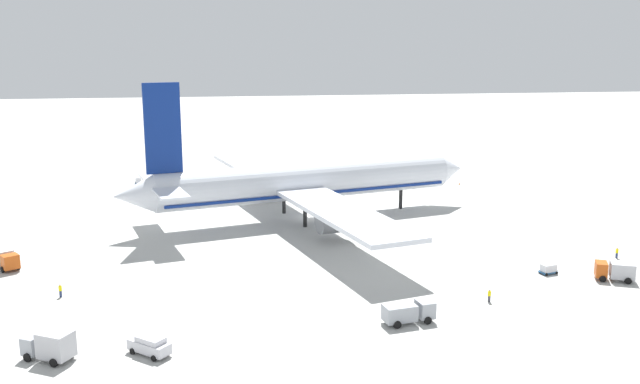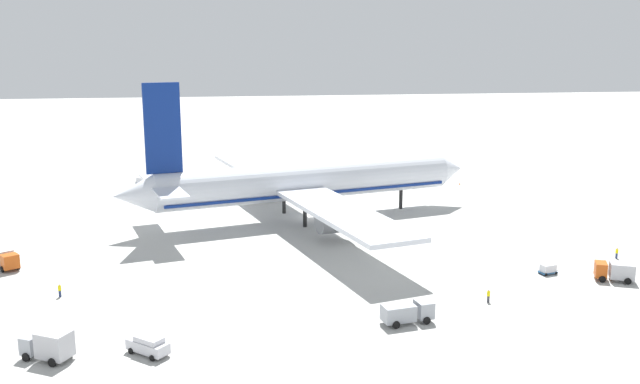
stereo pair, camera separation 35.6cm
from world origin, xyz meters
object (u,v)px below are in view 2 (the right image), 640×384
object	(u,v)px
service_truck_0	(49,344)
baggage_cart_0	(139,180)
service_truck_2	(5,258)
ground_worker_1	(60,290)
airliner	(302,183)
service_truck_3	(615,271)
traffic_cone_0	(460,183)
traffic_cone_3	(312,174)
traffic_cone_1	(149,188)
service_truck_1	(407,312)
service_van	(148,345)
ground_worker_0	(488,296)
ground_worker_2	(617,253)
baggage_cart_2	(548,269)
traffic_cone_2	(417,181)

from	to	relation	value
service_truck_0	baggage_cart_0	distance (m)	90.33
service_truck_2	ground_worker_1	xyz separation A→B (m)	(10.17, -13.47, -0.57)
airliner	service_truck_3	bearing A→B (deg)	-46.66
traffic_cone_0	traffic_cone_3	xyz separation A→B (m)	(-31.56, 16.51, 0.00)
traffic_cone_0	traffic_cone_1	distance (m)	69.74
service_truck_1	traffic_cone_1	distance (m)	88.22
service_van	ground_worker_0	xyz separation A→B (m)	(40.36, 8.31, -0.20)
service_truck_0	traffic_cone_3	size ratio (longest dim) A/B	10.33
service_truck_3	ground_worker_2	distance (m)	10.82
airliner	ground_worker_0	distance (m)	48.10
service_truck_3	airliner	bearing A→B (deg)	133.34
ground_worker_0	traffic_cone_3	bearing A→B (deg)	96.24
service_truck_1	traffic_cone_1	world-z (taller)	service_truck_1
service_truck_2	service_truck_3	distance (m)	85.07
baggage_cart_0	ground_worker_2	world-z (taller)	ground_worker_2
ground_worker_0	traffic_cone_1	xyz separation A→B (m)	(-47.32, 76.10, -0.56)
service_truck_2	traffic_cone_3	distance (m)	82.33
baggage_cart_2	traffic_cone_3	bearing A→B (deg)	105.76
service_truck_1	service_van	world-z (taller)	service_truck_1
service_truck_2	service_van	distance (m)	39.23
ground_worker_0	ground_worker_1	bearing A→B (deg)	169.00
ground_worker_0	traffic_cone_3	xyz separation A→B (m)	(-9.44, 86.26, -0.56)
service_truck_1	traffic_cone_2	size ratio (longest dim) A/B	11.33
service_truck_0	ground_worker_2	distance (m)	79.13
airliner	baggage_cart_0	distance (m)	50.35
service_truck_3	traffic_cone_3	distance (m)	86.57
service_truck_2	traffic_cone_1	xyz separation A→B (m)	(15.66, 52.37, -1.17)
service_van	service_truck_2	bearing A→B (deg)	125.22
ground_worker_0	traffic_cone_0	size ratio (longest dim) A/B	2.99
ground_worker_0	service_truck_3	bearing A→B (deg)	13.65
baggage_cart_0	airliner	bearing A→B (deg)	-49.35
traffic_cone_1	traffic_cone_2	xyz separation A→B (m)	(60.80, -1.90, 0.00)
service_truck_3	ground_worker_0	xyz separation A→B (m)	(-19.97, -4.85, -0.60)
service_van	traffic_cone_2	world-z (taller)	service_van
airliner	ground_worker_1	size ratio (longest dim) A/B	45.07
service_truck_0	traffic_cone_1	distance (m)	84.11
service_truck_0	service_van	xyz separation A→B (m)	(9.79, -0.36, -0.59)
baggage_cart_2	ground_worker_1	bearing A→B (deg)	178.76
service_truck_3	ground_worker_2	bearing A→B (deg)	56.62
service_truck_0	ground_worker_2	world-z (taller)	service_truck_0
service_van	traffic_cone_1	world-z (taller)	service_van
service_truck_0	traffic_cone_1	xyz separation A→B (m)	(2.83, 84.05, -1.35)
ground_worker_0	ground_worker_2	size ratio (longest dim) A/B	1.01
ground_worker_0	service_truck_2	bearing A→B (deg)	159.35
service_truck_1	ground_worker_2	bearing A→B (deg)	26.16
airliner	traffic_cone_3	xyz separation A→B (m)	(7.96, 41.82, -6.53)
service_truck_1	service_truck_2	distance (m)	58.56
service_van	ground_worker_1	distance (m)	22.36
baggage_cart_0	ground_worker_1	distance (m)	72.17
service_truck_3	traffic_cone_1	xyz separation A→B (m)	(-67.29, 71.25, -1.15)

